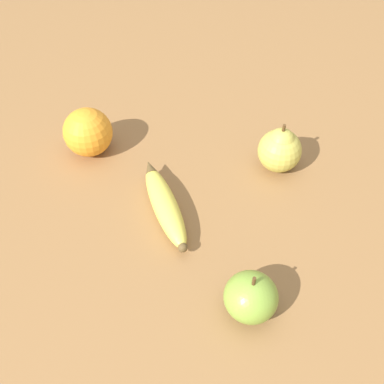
{
  "coord_description": "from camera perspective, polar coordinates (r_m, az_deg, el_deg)",
  "views": [
    {
      "loc": [
        0.05,
        -0.37,
        0.53
      ],
      "look_at": [
        -0.03,
        0.09,
        0.03
      ],
      "focal_mm": 42.0,
      "sensor_mm": 36.0,
      "label": 1
    }
  ],
  "objects": [
    {
      "name": "pear",
      "position": [
        0.74,
        11.09,
        5.39
      ],
      "size": [
        0.07,
        0.07,
        0.09
      ],
      "color": "#B7AD47",
      "rests_on": "ground_plane"
    },
    {
      "name": "apple",
      "position": [
        0.58,
        7.48,
        -13.07
      ],
      "size": [
        0.07,
        0.07,
        0.07
      ],
      "color": "olive",
      "rests_on": "ground_plane"
    },
    {
      "name": "orange",
      "position": [
        0.78,
        -13.08,
        7.41
      ],
      "size": [
        0.08,
        0.08,
        0.08
      ],
      "color": "orange",
      "rests_on": "ground_plane"
    },
    {
      "name": "banana",
      "position": [
        0.68,
        -3.5,
        -1.59
      ],
      "size": [
        0.12,
        0.17,
        0.04
      ],
      "rotation": [
        0.0,
        0.0,
        2.11
      ],
      "color": "#DBCC4C",
      "rests_on": "ground_plane"
    },
    {
      "name": "ground_plane",
      "position": [
        0.65,
        1.63,
        -7.45
      ],
      "size": [
        3.0,
        3.0,
        0.0
      ],
      "primitive_type": "plane",
      "color": "olive"
    }
  ]
}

